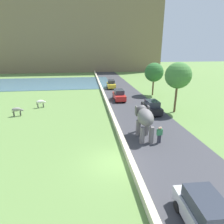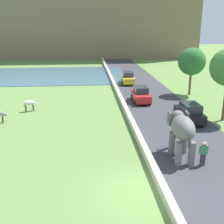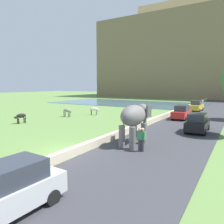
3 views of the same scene
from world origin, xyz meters
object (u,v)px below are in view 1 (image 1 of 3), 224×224
object	(u,v)px
elephant	(145,118)
person_beside_elephant	(160,135)
cow_grey	(17,110)
car_black	(152,107)
car_yellow	(111,84)
car_red	(119,95)
person_trailing	(159,135)
cow_white	(41,102)
car_silver	(207,217)

from	to	relation	value
elephant	person_beside_elephant	distance (m)	2.04
elephant	cow_grey	world-z (taller)	elephant
car_black	car_yellow	size ratio (longest dim) A/B	0.99
person_beside_elephant	car_yellow	size ratio (longest dim) A/B	0.40
person_beside_elephant	car_black	distance (m)	8.47
car_red	car_yellow	bearing A→B (deg)	89.99
car_black	cow_grey	xyz separation A→B (m)	(-17.31, 1.26, -0.06)
cow_grey	elephant	bearing A→B (deg)	-30.24
elephant	car_yellow	size ratio (longest dim) A/B	0.86
car_black	cow_grey	bearing A→B (deg)	175.85
elephant	person_trailing	size ratio (longest dim) A/B	2.15
car_red	cow_grey	distance (m)	15.35
car_black	car_red	distance (m)	7.84
cow_white	cow_grey	bearing A→B (deg)	-122.02
elephant	cow_grey	distance (m)	16.45
car_black	car_yellow	distance (m)	17.78
person_trailing	car_yellow	world-z (taller)	car_yellow
person_trailing	car_silver	size ratio (longest dim) A/B	0.40
car_black	car_silver	bearing A→B (deg)	-100.49
car_black	car_silver	xyz separation A→B (m)	(-3.15, -17.00, 0.00)
person_beside_elephant	car_silver	xyz separation A→B (m)	(-1.15, -8.76, 0.03)
person_trailing	cow_grey	size ratio (longest dim) A/B	1.15
car_black	person_trailing	bearing A→B (deg)	-104.60
person_beside_elephant	person_trailing	xyz separation A→B (m)	(-0.16, -0.05, 0.00)
elephant	cow_grey	size ratio (longest dim) A/B	2.47
cow_white	car_yellow	bearing A→B (deg)	46.82
elephant	car_silver	size ratio (longest dim) A/B	0.86
person_trailing	cow_grey	bearing A→B (deg)	147.79
car_yellow	cow_white	world-z (taller)	car_yellow
car_black	elephant	bearing A→B (deg)	-114.13
person_trailing	elephant	bearing A→B (deg)	127.38
person_beside_elephant	car_red	bearing A→B (deg)	94.27
elephant	car_yellow	xyz separation A→B (m)	(-0.01, 24.50, -1.14)
person_trailing	cow_grey	distance (m)	17.91
car_red	person_beside_elephant	bearing A→B (deg)	-85.73
elephant	car_black	world-z (taller)	elephant
person_beside_elephant	person_trailing	world-z (taller)	same
person_beside_elephant	car_yellow	distance (m)	25.76
car_yellow	cow_white	bearing A→B (deg)	-133.18
elephant	cow_white	distance (m)	16.82
elephant	person_trailing	bearing A→B (deg)	-52.62
person_trailing	car_yellow	size ratio (longest dim) A/B	0.40
person_beside_elephant	cow_white	world-z (taller)	person_beside_elephant
person_beside_elephant	car_yellow	world-z (taller)	car_yellow
person_trailing	car_black	world-z (taller)	car_black
person_beside_elephant	cow_white	bearing A→B (deg)	135.49
elephant	person_trailing	xyz separation A→B (m)	(0.98, -1.28, -1.16)
car_yellow	car_silver	bearing A→B (deg)	-90.00
car_red	person_trailing	bearing A→B (deg)	-86.33
car_silver	cow_grey	xyz separation A→B (m)	(-14.16, 18.25, -0.06)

